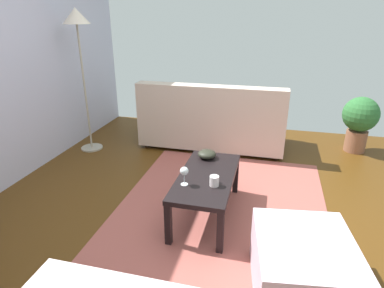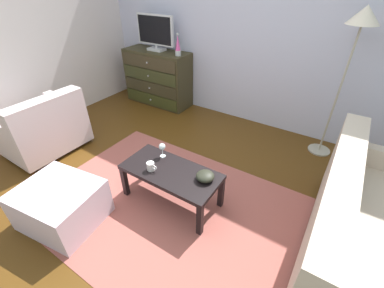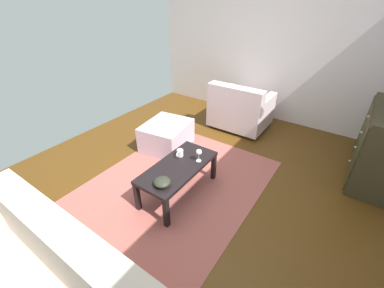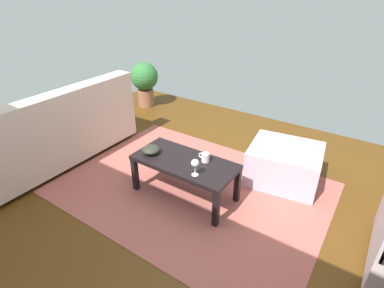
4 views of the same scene
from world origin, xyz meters
name	(u,v)px [view 1 (image 1 of 4)]	position (x,y,z in m)	size (l,w,h in m)	color
ground_plane	(192,228)	(0.00, 0.00, -0.03)	(5.52, 4.64, 0.05)	#4F300F
area_rug	(219,216)	(0.20, -0.20, 0.00)	(2.60, 1.90, 0.01)	#9F5249
coffee_table	(207,180)	(0.20, -0.08, 0.35)	(0.99, 0.47, 0.40)	black
wine_glass	(184,172)	(-0.01, 0.06, 0.52)	(0.07, 0.07, 0.16)	silver
mug	(214,181)	(0.03, -0.18, 0.44)	(0.11, 0.08, 0.08)	silver
bowl_decorative	(207,154)	(0.55, -0.01, 0.44)	(0.17, 0.17, 0.08)	#28291E
couch_large	(213,122)	(1.84, 0.18, 0.34)	(0.85, 1.87, 0.88)	#332319
ottoman	(303,268)	(-0.52, -0.85, 0.20)	(0.70, 0.60, 0.40)	silver
standing_lamp	(78,30)	(1.34, 1.72, 1.50)	(0.32, 0.32, 1.75)	#A59E8C
potted_plant	(360,119)	(2.11, -1.67, 0.43)	(0.44, 0.44, 0.72)	brown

